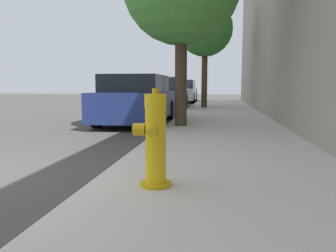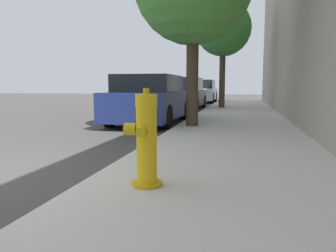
% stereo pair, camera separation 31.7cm
% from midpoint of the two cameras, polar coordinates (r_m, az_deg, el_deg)
% --- Properties ---
extents(sidewalk_slab, '(2.87, 40.00, 0.11)m').
position_cam_midpoint_polar(sidewalk_slab, '(3.28, 12.52, -11.38)').
color(sidewalk_slab, beige).
rests_on(sidewalk_slab, ground_plane).
extents(fire_hydrant, '(0.37, 0.40, 0.95)m').
position_cam_midpoint_polar(fire_hydrant, '(3.16, -0.99, -2.62)').
color(fire_hydrant, '#C39C11').
rests_on(fire_hydrant, sidewalk_slab).
extents(parked_car_near, '(1.73, 3.99, 1.39)m').
position_cam_midpoint_polar(parked_car_near, '(9.53, -2.15, 4.53)').
color(parked_car_near, navy).
rests_on(parked_car_near, ground_plane).
extents(parked_car_mid, '(1.79, 4.40, 1.46)m').
position_cam_midpoint_polar(parked_car_mid, '(15.46, 3.21, 5.56)').
color(parked_car_mid, black).
rests_on(parked_car_mid, ground_plane).
extents(parked_car_far, '(1.87, 3.98, 1.47)m').
position_cam_midpoint_polar(parked_car_far, '(21.70, 6.17, 5.98)').
color(parked_car_far, silver).
rests_on(parked_car_far, ground_plane).
extents(street_tree_far, '(2.46, 2.46, 4.74)m').
position_cam_midpoint_polar(street_tree_far, '(15.25, 10.19, 16.35)').
color(street_tree_far, '#423323').
rests_on(street_tree_far, sidewalk_slab).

